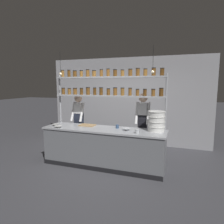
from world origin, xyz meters
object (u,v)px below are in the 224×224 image
at_px(cutting_board, 87,125).
at_px(spice_shelf_unit, 108,88).
at_px(chef_left, 79,120).
at_px(serving_cup_front, 117,126).
at_px(prep_bowl_near_left, 127,129).
at_px(prep_bowl_center_front, 56,125).
at_px(container_stack, 156,121).
at_px(prep_bowl_center_back, 58,127).
at_px(chef_center, 143,122).
at_px(serving_cup_by_board, 137,131).

bearing_deg(cutting_board, spice_shelf_unit, 15.62).
bearing_deg(chef_left, serving_cup_front, -14.16).
bearing_deg(prep_bowl_near_left, serving_cup_front, 150.99).
relative_size(prep_bowl_near_left, prep_bowl_center_front, 1.09).
bearing_deg(serving_cup_front, prep_bowl_center_front, -171.15).
distance_m(chef_left, cutting_board, 0.61).
height_order(container_stack, prep_bowl_center_back, container_stack).
distance_m(spice_shelf_unit, cutting_board, 1.10).
bearing_deg(chef_center, container_stack, -50.28).
bearing_deg(chef_left, cutting_board, -36.29).
relative_size(cutting_board, prep_bowl_center_back, 2.23).
xyz_separation_m(spice_shelf_unit, chef_left, (-0.99, 0.25, -0.92)).
bearing_deg(prep_bowl_center_front, serving_cup_by_board, -2.40).
bearing_deg(container_stack, prep_bowl_near_left, -166.12).
height_order(prep_bowl_near_left, prep_bowl_center_front, prep_bowl_near_left).
distance_m(spice_shelf_unit, chef_left, 1.37).
distance_m(chef_left, chef_center, 1.81).
distance_m(chef_center, serving_cup_front, 0.70).
xyz_separation_m(chef_center, serving_cup_front, (-0.53, -0.46, -0.06)).
xyz_separation_m(spice_shelf_unit, serving_cup_by_board, (0.85, -0.52, -0.93)).
bearing_deg(cutting_board, prep_bowl_near_left, -9.72).
height_order(chef_center, container_stack, chef_center).
bearing_deg(prep_bowl_center_back, prep_bowl_near_left, 9.75).
distance_m(chef_left, serving_cup_by_board, 1.99).
bearing_deg(cutting_board, serving_cup_front, -2.45).
relative_size(prep_bowl_near_left, prep_bowl_center_back, 1.00).
bearing_deg(chef_left, prep_bowl_center_back, -91.41).
bearing_deg(prep_bowl_center_back, serving_cup_by_board, 3.02).
distance_m(spice_shelf_unit, serving_cup_by_board, 1.36).
bearing_deg(spice_shelf_unit, cutting_board, -164.38).
bearing_deg(spice_shelf_unit, serving_cup_by_board, -31.30).
xyz_separation_m(chef_left, cutting_board, (0.46, -0.40, -0.04)).
height_order(container_stack, prep_bowl_near_left, container_stack).
distance_m(prep_bowl_center_back, serving_cup_front, 1.44).
bearing_deg(prep_bowl_center_front, prep_bowl_center_back, -43.26).
bearing_deg(prep_bowl_center_front, cutting_board, 20.43).
relative_size(chef_center, cutting_board, 4.37).
xyz_separation_m(spice_shelf_unit, cutting_board, (-0.53, -0.15, -0.96)).
height_order(spice_shelf_unit, chef_left, spice_shelf_unit).
height_order(prep_bowl_center_back, serving_cup_front, serving_cup_front).
bearing_deg(prep_bowl_near_left, prep_bowl_center_back, -170.25).
relative_size(chef_left, prep_bowl_center_front, 10.23).
bearing_deg(prep_bowl_center_front, container_stack, 5.76).
height_order(spice_shelf_unit, container_stack, spice_shelf_unit).
bearing_deg(serving_cup_by_board, cutting_board, 164.98).
bearing_deg(serving_cup_front, chef_center, 41.48).
xyz_separation_m(container_stack, serving_cup_by_board, (-0.37, -0.34, -0.18)).
height_order(spice_shelf_unit, serving_cup_by_board, spice_shelf_unit).
bearing_deg(prep_bowl_center_back, serving_cup_front, 17.63).
distance_m(chef_center, cutting_board, 1.42).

